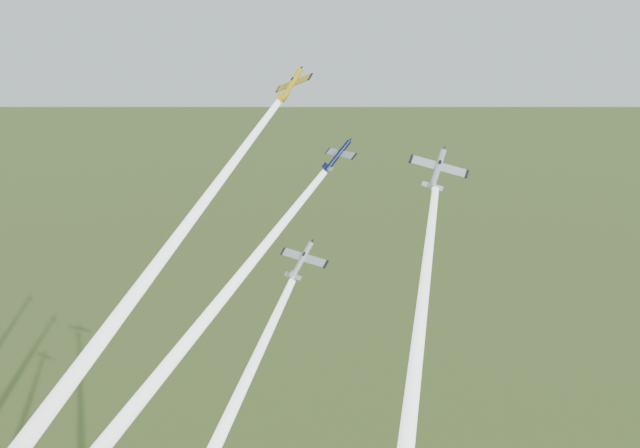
# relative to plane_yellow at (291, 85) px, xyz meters

# --- Properties ---
(plane_yellow) EXTENTS (8.56, 8.60, 8.69)m
(plane_yellow) POSITION_rel_plane_yellow_xyz_m (0.00, 0.00, 0.00)
(plane_yellow) COLOR gold
(smoke_trail_yellow) EXTENTS (13.72, 52.67, 50.23)m
(smoke_trail_yellow) POSITION_rel_plane_yellow_xyz_m (-5.74, -27.37, -26.27)
(smoke_trail_yellow) COLOR white
(plane_navy) EXTENTS (8.65, 8.09, 5.83)m
(plane_navy) POSITION_rel_plane_yellow_xyz_m (8.63, -0.05, -9.79)
(plane_navy) COLOR #0B1233
(smoke_trail_navy) EXTENTS (20.73, 48.59, 48.05)m
(smoke_trail_navy) POSITION_rel_plane_yellow_xyz_m (-0.89, -25.11, -34.97)
(smoke_trail_navy) COLOR white
(plane_silver_right) EXTENTS (9.04, 9.77, 8.18)m
(plane_silver_right) POSITION_rel_plane_yellow_xyz_m (25.03, 0.12, -9.93)
(plane_silver_right) COLOR silver
(smoke_trail_silver_right) EXTENTS (21.74, 46.70, 46.68)m
(smoke_trail_silver_right) POSITION_rel_plane_yellow_xyz_m (35.10, -23.93, -34.42)
(smoke_trail_silver_right) COLOR white
(plane_silver_low) EXTENTS (7.46, 6.58, 6.47)m
(plane_silver_low) POSITION_rel_plane_yellow_xyz_m (12.14, -13.52, -21.81)
(plane_silver_low) COLOR #A7AFB5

